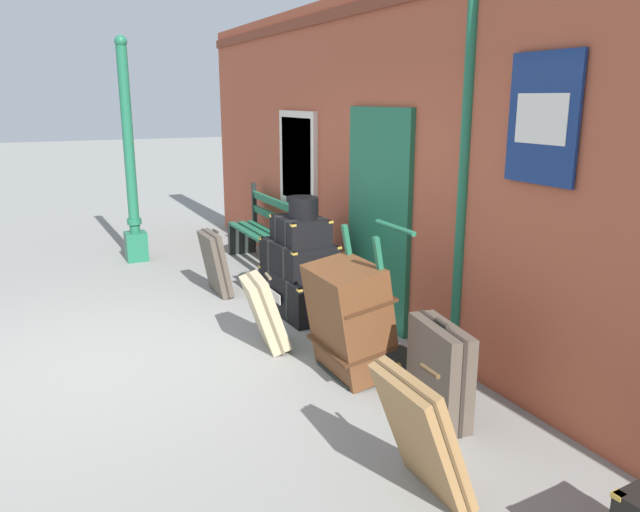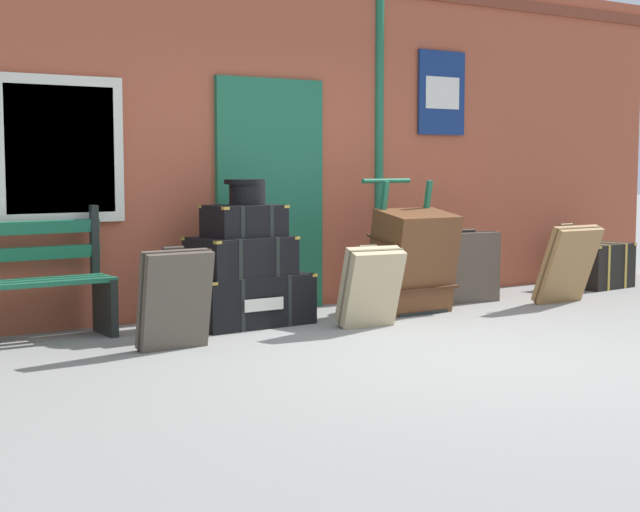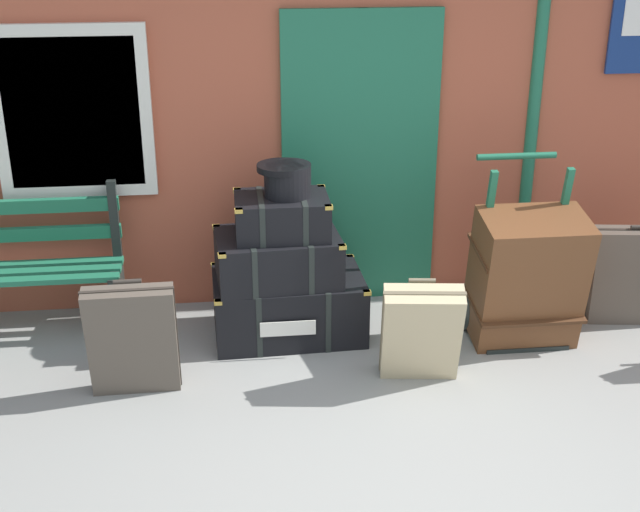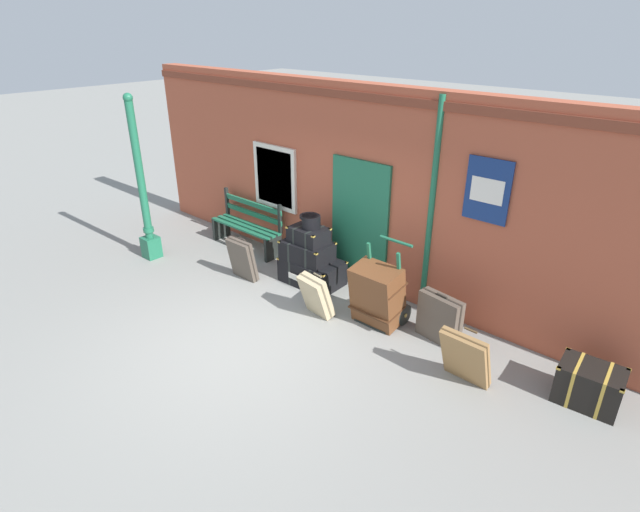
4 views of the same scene
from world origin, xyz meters
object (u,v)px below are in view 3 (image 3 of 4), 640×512
(round_hatbox, at_px, (287,178))
(suitcase_oxblood, at_px, (132,340))
(platform_bench, at_px, (1,271))
(porters_trolley, at_px, (515,294))
(suitcase_cream, at_px, (635,275))
(steamer_trunk_middle, at_px, (278,258))
(suitcase_olive, at_px, (421,332))
(steamer_trunk_top, at_px, (282,216))
(large_brown_trunk, at_px, (527,278))
(steamer_trunk_base, at_px, (288,305))

(round_hatbox, height_order, suitcase_oxblood, round_hatbox)
(platform_bench, distance_m, round_hatbox, 2.05)
(porters_trolley, bearing_deg, suitcase_oxblood, -167.67)
(round_hatbox, distance_m, suitcase_cream, 2.55)
(steamer_trunk_middle, distance_m, suitcase_oxblood, 1.13)
(porters_trolley, xyz_separation_m, suitcase_olive, (-0.80, -0.60, 0.06))
(steamer_trunk_top, bearing_deg, platform_bench, 171.08)
(platform_bench, bearing_deg, porters_trolley, -6.41)
(steamer_trunk_middle, xyz_separation_m, porters_trolley, (1.61, -0.09, -0.31))
(porters_trolley, xyz_separation_m, suitcase_cream, (0.88, 0.06, 0.07))
(steamer_trunk_middle, height_order, steamer_trunk_top, steamer_trunk_top)
(steamer_trunk_middle, bearing_deg, porters_trolley, -3.19)
(platform_bench, xyz_separation_m, steamer_trunk_top, (1.88, -0.30, 0.43))
(suitcase_cream, xyz_separation_m, suitcase_oxblood, (-3.40, -0.61, 0.03))
(steamer_trunk_middle, bearing_deg, suitcase_cream, -0.60)
(large_brown_trunk, distance_m, suitcase_cream, 0.92)
(steamer_trunk_top, bearing_deg, suitcase_cream, -0.70)
(steamer_trunk_base, bearing_deg, suitcase_olive, -44.27)
(platform_bench, distance_m, steamer_trunk_top, 1.95)
(steamer_trunk_top, distance_m, suitcase_olive, 1.18)
(round_hatbox, height_order, porters_trolley, round_hatbox)
(round_hatbox, height_order, large_brown_trunk, round_hatbox)
(steamer_trunk_base, relative_size, large_brown_trunk, 1.10)
(suitcase_oxblood, xyz_separation_m, suitcase_olive, (1.72, -0.05, -0.03))
(suitcase_olive, bearing_deg, steamer_trunk_middle, 139.88)
(suitcase_oxblood, bearing_deg, steamer_trunk_top, 34.51)
(suitcase_cream, height_order, suitcase_oxblood, suitcase_oxblood)
(platform_bench, height_order, steamer_trunk_base, platform_bench)
(steamer_trunk_top, relative_size, round_hatbox, 1.76)
(platform_bench, height_order, porters_trolley, porters_trolley)
(steamer_trunk_middle, relative_size, porters_trolley, 0.70)
(platform_bench, distance_m, suitcase_olive, 2.85)
(steamer_trunk_middle, height_order, suitcase_oxblood, suitcase_oxblood)
(steamer_trunk_middle, distance_m, round_hatbox, 0.54)
(steamer_trunk_base, height_order, suitcase_cream, suitcase_cream)
(large_brown_trunk, bearing_deg, platform_bench, 170.78)
(steamer_trunk_top, bearing_deg, steamer_trunk_base, 45.66)
(porters_trolley, relative_size, large_brown_trunk, 1.28)
(steamer_trunk_middle, distance_m, large_brown_trunk, 1.64)
(round_hatbox, distance_m, suitcase_olive, 1.30)
(suitcase_cream, relative_size, suitcase_olive, 1.05)
(large_brown_trunk, height_order, suitcase_cream, large_brown_trunk)
(suitcase_olive, bearing_deg, round_hatbox, 136.55)
(steamer_trunk_top, height_order, suitcase_olive, steamer_trunk_top)
(steamer_trunk_base, distance_m, suitcase_olive, 1.05)
(platform_bench, xyz_separation_m, steamer_trunk_middle, (1.85, -0.30, 0.14))
(steamer_trunk_top, xyz_separation_m, round_hatbox, (0.04, 0.02, 0.25))
(porters_trolley, bearing_deg, round_hatbox, 175.91)
(steamer_trunk_middle, xyz_separation_m, suitcase_oxblood, (-0.90, -0.64, -0.22))
(steamer_trunk_base, height_order, porters_trolley, porters_trolley)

